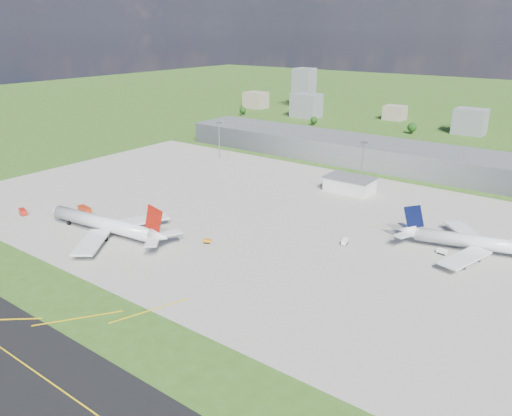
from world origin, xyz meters
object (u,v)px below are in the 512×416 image
Objects in this scene: airliner_red_twin at (107,225)px; crash_tender at (23,212)px; airliner_blue_quad at (488,244)px; van_white_far at (442,252)px; fire_truck at (85,211)px; tug_yellow at (207,241)px; van_white_near at (345,242)px.

airliner_red_twin is 56.72m from crash_tender.
van_white_far is at bearing -159.50° from airliner_blue_quad.
fire_truck reaches higher than tug_yellow.
fire_truck is at bearing -154.84° from van_white_far.
fire_truck reaches higher than van_white_near.
fire_truck is at bearing 54.80° from crash_tender.
van_white_far is at bearing -79.42° from van_white_near.
airliner_red_twin reaches higher than airliner_blue_quad.
airliner_red_twin is 105.33m from van_white_near.
van_white_far is (126.57, 69.83, -4.16)m from airliner_red_twin.
tug_yellow is at bearing 32.47° from crash_tender.
airliner_blue_quad is 7.61× the size of fire_truck.
crash_tender reaches higher than van_white_far.
crash_tender is at bearing 170.16° from tug_yellow.
tug_yellow is at bearing -159.61° from airliner_red_twin.
crash_tender is (-23.81, -19.22, -0.37)m from fire_truck.
fire_truck is 74.00m from tug_yellow.
airliner_blue_quad is 13.43× the size of van_white_near.
airliner_blue_quad is 186.89m from fire_truck.
fire_truck is 1.76× the size of van_white_near.
crash_tender is 198.61m from van_white_far.
airliner_red_twin is 17.23× the size of van_white_far.
tug_yellow is at bearing -163.42° from airliner_blue_quad.
crash_tender is 1.58× the size of tug_yellow.
van_white_near is (89.76, 54.97, -4.02)m from airliner_red_twin.
van_white_near is (145.71, 63.44, -0.27)m from crash_tender.
airliner_red_twin is 46.22m from tug_yellow.
fire_truck is 2.30× the size of tug_yellow.
van_white_near is at bearing -168.25° from airliner_blue_quad.
tug_yellow is 0.77× the size of van_white_near.
airliner_blue_quad is at bearing 30.71° from fire_truck.
tug_yellow is (97.17, 28.92, -0.61)m from crash_tender.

